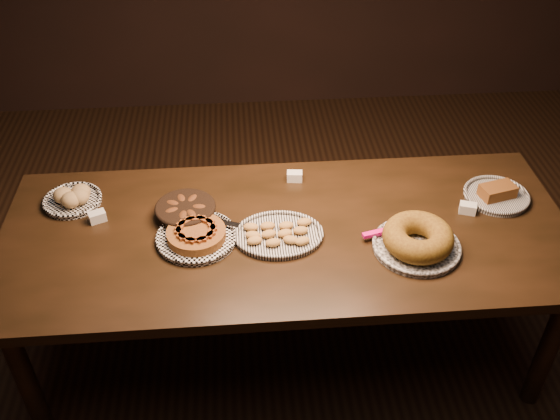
{
  "coord_description": "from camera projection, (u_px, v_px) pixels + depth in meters",
  "views": [
    {
      "loc": [
        -0.19,
        -1.99,
        2.44
      ],
      "look_at": [
        -0.03,
        0.05,
        0.82
      ],
      "focal_mm": 40.0,
      "sensor_mm": 36.0,
      "label": 1
    }
  ],
  "objects": [
    {
      "name": "ground",
      "position": [
        286.0,
        346.0,
        3.08
      ],
      "size": [
        5.0,
        5.0,
        0.0
      ],
      "primitive_type": "plane",
      "color": "black",
      "rests_on": "ground"
    },
    {
      "name": "madeleine_platter",
      "position": [
        278.0,
        234.0,
        2.57
      ],
      "size": [
        0.37,
        0.3,
        0.04
      ],
      "rotation": [
        0.0,
        0.0,
        0.07
      ],
      "color": "black",
      "rests_on": "buffet_table"
    },
    {
      "name": "buffet_table",
      "position": [
        287.0,
        243.0,
        2.66
      ],
      "size": [
        2.4,
        1.0,
        0.75
      ],
      "color": "black",
      "rests_on": "ground"
    },
    {
      "name": "croissant_basket",
      "position": [
        185.0,
        210.0,
        2.66
      ],
      "size": [
        0.26,
        0.26,
        0.07
      ],
      "rotation": [
        0.0,
        0.0,
        0.04
      ],
      "color": "black",
      "rests_on": "buffet_table"
    },
    {
      "name": "bread_roll_plate",
      "position": [
        73.0,
        198.0,
        2.74
      ],
      "size": [
        0.26,
        0.26,
        0.08
      ],
      "rotation": [
        0.0,
        0.0,
        -0.32
      ],
      "color": "white",
      "rests_on": "buffet_table"
    },
    {
      "name": "bundt_cake_plate",
      "position": [
        417.0,
        240.0,
        2.49
      ],
      "size": [
        0.39,
        0.36,
        0.11
      ],
      "rotation": [
        0.0,
        0.0,
        -0.02
      ],
      "color": "black",
      "rests_on": "buffet_table"
    },
    {
      "name": "apple_tart_plate",
      "position": [
        197.0,
        235.0,
        2.55
      ],
      "size": [
        0.35,
        0.34,
        0.06
      ],
      "rotation": [
        0.0,
        0.0,
        0.36
      ],
      "color": "white",
      "rests_on": "buffet_table"
    },
    {
      "name": "tent_cards",
      "position": [
        291.0,
        212.0,
        2.67
      ],
      "size": [
        1.67,
        0.47,
        0.04
      ],
      "color": "white",
      "rests_on": "buffet_table"
    },
    {
      "name": "loaf_plate",
      "position": [
        497.0,
        194.0,
        2.77
      ],
      "size": [
        0.29,
        0.29,
        0.07
      ],
      "rotation": [
        0.0,
        0.0,
        0.25
      ],
      "color": "black",
      "rests_on": "buffet_table"
    }
  ]
}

